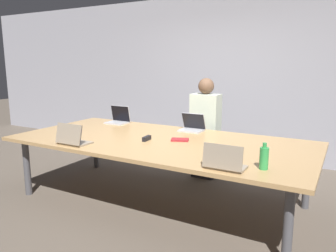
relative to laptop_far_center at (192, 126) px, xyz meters
name	(u,v)px	position (x,y,z in m)	size (l,w,h in m)	color
ground_plane	(160,201)	(-0.12, -0.64, -0.83)	(24.00, 24.00, 0.00)	brown
curtain_wall	(227,77)	(-0.12, 1.68, 0.57)	(12.00, 0.06, 2.80)	#9999A3
conference_table	(160,144)	(-0.12, -0.64, -0.12)	(3.48, 1.63, 0.76)	tan
laptop_far_center	(192,126)	(0.00, 0.00, 0.00)	(0.31, 0.24, 0.23)	#B7B7BC
person_far_center	(205,130)	(0.01, 0.42, -0.13)	(0.40, 0.24, 1.43)	#2D2D38
laptop_far_left	(119,118)	(-1.20, -0.01, 0.01)	(0.31, 0.25, 0.25)	#B7B7BC
laptop_near_left	(72,138)	(-0.84, -1.31, 0.00)	(0.35, 0.23, 0.24)	gray
laptop_near_right	(224,162)	(0.90, -1.32, 0.00)	(0.34, 0.22, 0.22)	gray
bottle_near_right	(264,158)	(1.19, -1.15, 0.03)	(0.08, 0.08, 0.23)	green
stapler	(147,138)	(-0.23, -0.76, -0.04)	(0.06, 0.15, 0.05)	black
notebook	(180,140)	(0.11, -0.57, -0.06)	(0.23, 0.20, 0.02)	maroon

